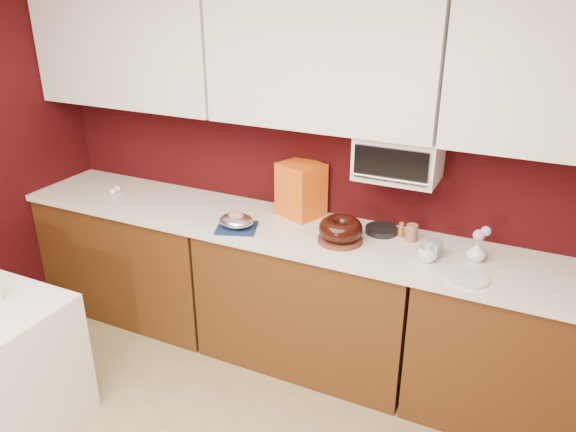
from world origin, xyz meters
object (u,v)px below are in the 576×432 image
at_px(coffee_mug, 428,253).
at_px(blue_jar, 435,248).
at_px(foil_ham_nest, 236,221).
at_px(toaster_oven, 399,157).
at_px(flower_vase, 477,250).
at_px(bundt_cake, 341,229).
at_px(pandoro_box, 301,190).

xyz_separation_m(coffee_mug, blue_jar, (0.02, 0.08, -0.00)).
distance_m(foil_ham_nest, blue_jar, 1.15).
xyz_separation_m(toaster_oven, flower_vase, (0.49, -0.12, -0.41)).
relative_size(toaster_oven, flower_vase, 3.66).
bearing_deg(coffee_mug, flower_vase, 27.71).
distance_m(bundt_cake, flower_vase, 0.73).
relative_size(toaster_oven, blue_jar, 4.81).
relative_size(blue_jar, flower_vase, 0.76).
bearing_deg(pandoro_box, blue_jar, 8.36).
relative_size(coffee_mug, flower_vase, 0.79).
xyz_separation_m(pandoro_box, blue_jar, (0.88, -0.21, -0.12)).
distance_m(bundt_cake, coffee_mug, 0.50).
height_order(toaster_oven, pandoro_box, toaster_oven).
height_order(pandoro_box, blue_jar, pandoro_box).
bearing_deg(blue_jar, coffee_mug, -104.75).
relative_size(pandoro_box, flower_vase, 2.73).
bearing_deg(foil_ham_nest, flower_vase, 8.62).
relative_size(pandoro_box, coffee_mug, 3.46).
bearing_deg(pandoro_box, coffee_mug, 3.35).
bearing_deg(blue_jar, pandoro_box, 166.81).
distance_m(blue_jar, flower_vase, 0.21).
bearing_deg(blue_jar, bundt_cake, -174.26).
relative_size(foil_ham_nest, flower_vase, 1.72).
height_order(pandoro_box, flower_vase, pandoro_box).
height_order(foil_ham_nest, pandoro_box, pandoro_box).
distance_m(bundt_cake, foil_ham_nest, 0.63).
bearing_deg(coffee_mug, bundt_cake, 177.21).
xyz_separation_m(foil_ham_nest, flower_vase, (1.34, 0.20, 0.01)).
bearing_deg(bundt_cake, foil_ham_nest, -170.01).
relative_size(coffee_mug, blue_jar, 1.04).
xyz_separation_m(blue_jar, flower_vase, (0.21, 0.04, 0.01)).
height_order(foil_ham_nest, blue_jar, same).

